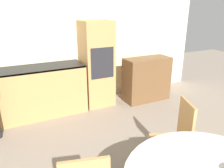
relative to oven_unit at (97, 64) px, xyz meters
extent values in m
cube|color=beige|center=(-0.60, 0.34, 0.44)|extent=(6.51, 0.05, 2.60)
cube|color=tan|center=(-1.67, -0.01, -0.39)|extent=(2.67, 0.60, 0.94)
cube|color=black|center=(-1.67, -0.01, 0.06)|extent=(2.67, 0.60, 0.03)
cube|color=tan|center=(0.00, 0.00, 0.00)|extent=(0.59, 0.58, 1.72)
cube|color=#28282D|center=(0.00, -0.29, 0.09)|extent=(0.47, 0.01, 0.60)
cube|color=brown|center=(1.05, -0.29, -0.39)|extent=(1.00, 0.45, 0.95)
cylinder|color=tan|center=(-0.11, -2.10, -0.66)|extent=(0.04, 0.04, 0.41)
cylinder|color=tan|center=(-0.22, -2.40, -0.66)|extent=(0.04, 0.04, 0.41)
cylinder|color=tan|center=(0.19, -2.21, -0.66)|extent=(0.04, 0.04, 0.41)
cylinder|color=tan|center=(0.07, -2.51, -0.66)|extent=(0.04, 0.04, 0.41)
cube|color=tan|center=(-0.02, -2.31, -0.44)|extent=(0.51, 0.51, 0.02)
cube|color=tan|center=(0.15, -2.37, -0.17)|extent=(0.16, 0.37, 0.52)
camera|label=1|loc=(-1.63, -4.02, 1.12)|focal=35.00mm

